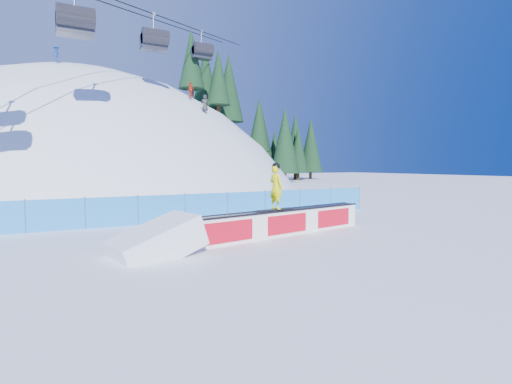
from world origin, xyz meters
TOP-DOWN VIEW (x-y plane):
  - ground at (0.00, 0.00)m, footprint 160.00×160.00m
  - snow_hill at (0.00, 42.00)m, footprint 64.00×64.00m
  - treeline at (23.74, 41.02)m, footprint 23.62×11.95m
  - safety_fence at (0.00, 4.50)m, footprint 22.05×0.05m
  - chairlift at (4.74, 27.49)m, footprint 40.80×41.70m
  - rail_box at (2.93, -0.33)m, footprint 7.61×2.02m
  - snow_ramp at (-1.76, -1.26)m, footprint 2.73×2.00m
  - snowboarder at (2.61, -0.39)m, footprint 1.58×0.62m
  - distant_skiers at (1.39, 29.83)m, footprint 19.40×8.94m

SIDE VIEW (x-z plane):
  - snow_hill at x=0.00m, z-range -50.00..14.00m
  - ground at x=0.00m, z-range 0.00..0.00m
  - snow_ramp at x=-1.76m, z-range -0.77..0.77m
  - rail_box at x=2.93m, z-range -0.01..0.91m
  - safety_fence at x=0.00m, z-range -0.05..1.25m
  - snowboarder at x=2.61m, z-range 0.91..2.53m
  - treeline at x=23.74m, z-range -0.47..19.62m
  - distant_skiers at x=1.39m, z-range 7.72..14.47m
  - chairlift at x=4.74m, z-range 5.89..27.89m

